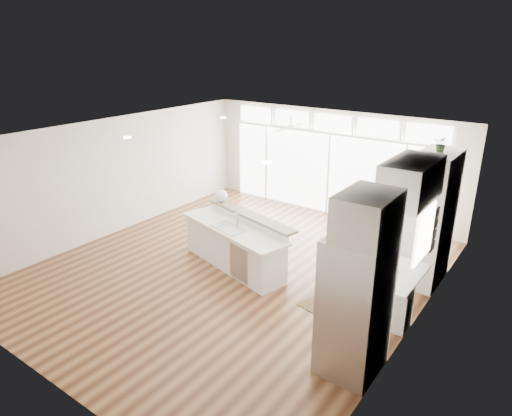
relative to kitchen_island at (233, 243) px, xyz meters
The scene contains 24 objects.
floor 0.55m from the kitchen_island, 35.39° to the right, with size 7.00×8.00×0.02m, color #492916.
ceiling 2.18m from the kitchen_island, 35.39° to the right, with size 7.00×8.00×0.02m, color silver.
wall_back 4.01m from the kitchen_island, 88.38° to the left, with size 7.00×0.04×2.70m, color beige.
wall_front 4.16m from the kitchen_island, 88.44° to the right, with size 7.00×0.04×2.70m, color beige.
wall_left 3.49m from the kitchen_island, behind, with size 0.04×8.00×2.70m, color beige.
wall_right 3.71m from the kitchen_island, ahead, with size 0.04×8.00×2.70m, color beige.
glass_wall 3.90m from the kitchen_island, 88.35° to the left, with size 5.80×0.06×2.08m, color white.
transom_row 4.29m from the kitchen_island, 88.35° to the left, with size 5.90×0.06×0.40m, color white.
desk_window 3.72m from the kitchen_island, ahead, with size 0.04×0.85×0.85m, color white.
ceiling_fan 3.38m from the kitchen_island, 98.13° to the left, with size 1.16×1.16×0.32m, color white.
recessed_lights 2.17m from the kitchen_island, 47.41° to the left, with size 3.40×3.00×0.02m, color white.
oven_cabinet 3.78m from the kitchen_island, 27.68° to the left, with size 0.64×1.20×2.50m, color white.
desk_nook 3.25m from the kitchen_island, ahead, with size 0.72×1.30×0.76m, color white.
upper_cabinets 3.76m from the kitchen_island, ahead, with size 0.64×1.30×0.64m, color white.
refrigerator 3.56m from the kitchen_island, 23.92° to the right, with size 0.76×0.90×2.00m, color #AEAEB3.
fridge_cabinet 4.00m from the kitchen_island, 23.53° to the right, with size 0.64×0.90×0.60m, color white.
framed_photos 3.77m from the kitchen_island, 13.25° to the left, with size 0.06×0.22×0.80m, color black.
kitchen_island is the anchor object (origin of this frame).
rug 2.33m from the kitchen_island, ahead, with size 0.82×0.59×0.01m, color #382411.
office_chair 2.62m from the kitchen_island, ahead, with size 0.48×0.44×0.92m, color black.
fishbowl 1.22m from the kitchen_island, 142.57° to the left, with size 0.27×0.27×0.27m, color silver.
monitor 3.20m from the kitchen_island, ahead, with size 0.08×0.51×0.42m, color black.
keyboard 3.01m from the kitchen_island, ahead, with size 0.13×0.33×0.02m, color silver.
potted_plant 4.25m from the kitchen_island, 27.68° to the left, with size 0.25×0.28×0.22m, color #335E28.
Camera 1 is at (5.11, -6.39, 4.35)m, focal length 32.00 mm.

